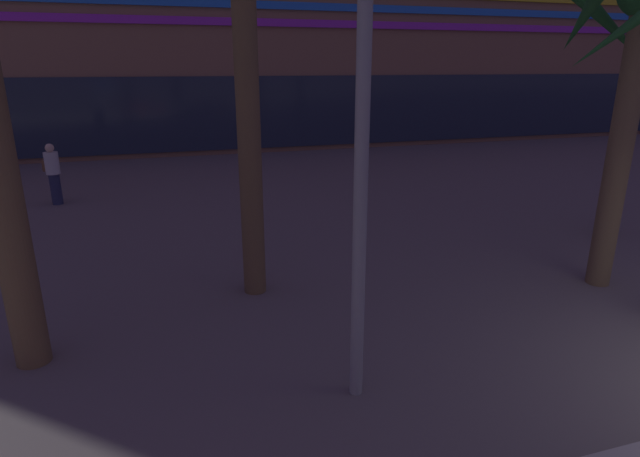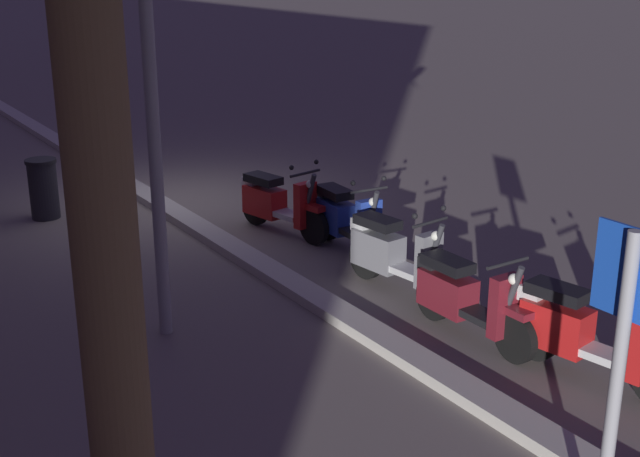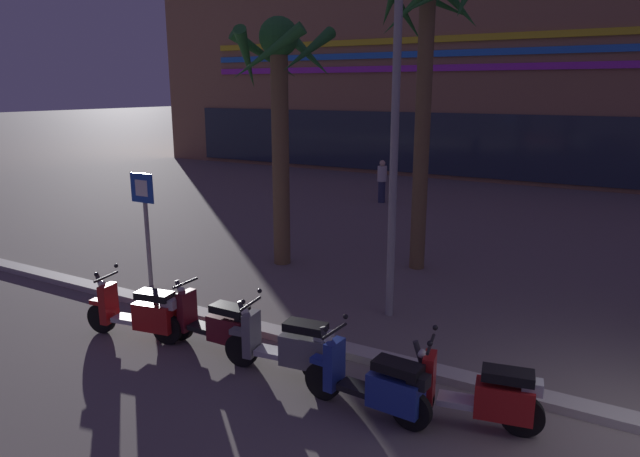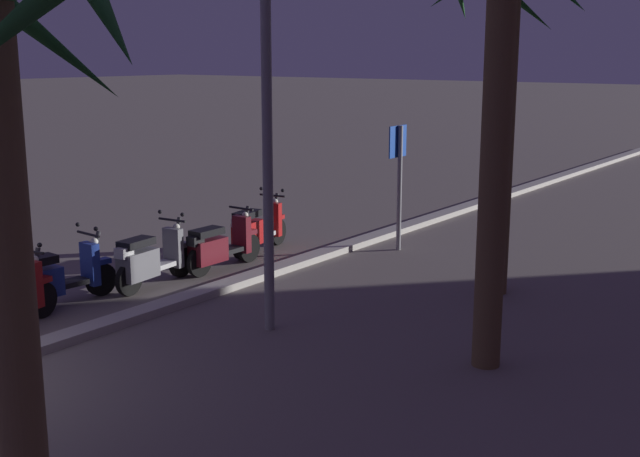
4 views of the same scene
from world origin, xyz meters
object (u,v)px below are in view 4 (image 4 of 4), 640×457
at_px(scooter_red_tail_end, 256,229).
at_px(crossing_sign, 399,173).
at_px(scooter_maroon_lead_nearest, 219,246).
at_px(palm_tree_far_corner, 506,29).
at_px(scooter_blue_far_back, 55,278).
at_px(street_lamp, 266,22).
at_px(scooter_grey_mid_rear, 149,260).

relative_size(scooter_red_tail_end, crossing_sign, 0.76).
xyz_separation_m(scooter_red_tail_end, scooter_maroon_lead_nearest, (1.33, 0.31, -0.02)).
relative_size(scooter_maroon_lead_nearest, palm_tree_far_corner, 0.32).
height_order(scooter_blue_far_back, street_lamp, street_lamp).
distance_m(scooter_maroon_lead_nearest, street_lamp, 4.92).
bearing_deg(scooter_maroon_lead_nearest, scooter_blue_far_back, -9.48).
height_order(scooter_maroon_lead_nearest, crossing_sign, crossing_sign).
relative_size(scooter_red_tail_end, scooter_maroon_lead_nearest, 1.02).
xyz_separation_m(scooter_red_tail_end, scooter_blue_far_back, (4.32, -0.19, -0.01)).
relative_size(scooter_maroon_lead_nearest, scooter_blue_far_back, 0.98).
bearing_deg(scooter_maroon_lead_nearest, street_lamp, 55.86).
xyz_separation_m(scooter_maroon_lead_nearest, scooter_blue_far_back, (2.99, -0.50, 0.01)).
bearing_deg(palm_tree_far_corner, scooter_blue_far_back, -46.65).
xyz_separation_m(scooter_maroon_lead_nearest, palm_tree_far_corner, (-1.66, 4.42, 3.64)).
bearing_deg(street_lamp, palm_tree_far_corner, 153.75).
height_order(scooter_blue_far_back, crossing_sign, crossing_sign).
bearing_deg(palm_tree_far_corner, scooter_red_tail_end, -86.04).
distance_m(crossing_sign, street_lamp, 5.76).
distance_m(scooter_grey_mid_rear, street_lamp, 4.65).
bearing_deg(scooter_grey_mid_rear, scooter_blue_far_back, -12.71).
bearing_deg(scooter_blue_far_back, scooter_red_tail_end, 177.52).
height_order(scooter_red_tail_end, crossing_sign, crossing_sign).
distance_m(scooter_maroon_lead_nearest, scooter_grey_mid_rear, 1.47).
bearing_deg(scooter_blue_far_back, scooter_grey_mid_rear, 167.29).
relative_size(scooter_red_tail_end, street_lamp, 0.27).
relative_size(scooter_maroon_lead_nearest, scooter_grey_mid_rear, 1.00).
bearing_deg(crossing_sign, scooter_maroon_lead_nearest, -27.77).
bearing_deg(palm_tree_far_corner, street_lamp, -26.25).
relative_size(scooter_grey_mid_rear, crossing_sign, 0.74).
height_order(scooter_red_tail_end, street_lamp, street_lamp).
bearing_deg(scooter_blue_far_back, crossing_sign, 160.57).
xyz_separation_m(scooter_maroon_lead_nearest, scooter_grey_mid_rear, (1.46, -0.15, 0.02)).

